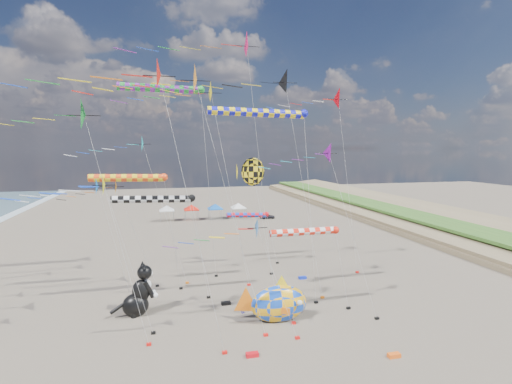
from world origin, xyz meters
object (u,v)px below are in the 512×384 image
at_px(child_blue, 243,307).
at_px(parked_car, 267,216).
at_px(child_green, 284,312).
at_px(fish_inflatable, 278,304).
at_px(person_adult, 263,308).
at_px(cat_inflatable, 138,289).

xyz_separation_m(child_blue, parked_car, (15.18, 46.86, -0.03)).
xyz_separation_m(child_green, parked_car, (11.78, 48.73, 0.04)).
xyz_separation_m(fish_inflatable, person_adult, (-1.16, 0.96, -0.70)).
bearing_deg(person_adult, cat_inflatable, 119.89).
bearing_deg(parked_car, person_adult, 165.18).
height_order(person_adult, child_blue, person_adult).
bearing_deg(child_blue, fish_inflatable, -66.88).
xyz_separation_m(person_adult, child_blue, (-1.54, 1.31, -0.26)).
bearing_deg(fish_inflatable, cat_inflatable, 160.34).
height_order(person_adult, parked_car, person_adult).
distance_m(cat_inflatable, parked_car, 51.11).
distance_m(child_blue, parked_car, 49.26).
bearing_deg(cat_inflatable, child_green, -29.47).
distance_m(cat_inflatable, child_blue, 9.55).
relative_size(person_adult, parked_car, 0.52).
bearing_deg(parked_car, fish_inflatable, 166.73).
bearing_deg(child_blue, parked_car, 45.32).
height_order(fish_inflatable, parked_car, fish_inflatable).
distance_m(cat_inflatable, fish_inflatable, 12.63).
bearing_deg(child_green, parked_car, 84.62).
distance_m(child_green, child_blue, 3.88).
bearing_deg(person_adult, parked_car, 31.09).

